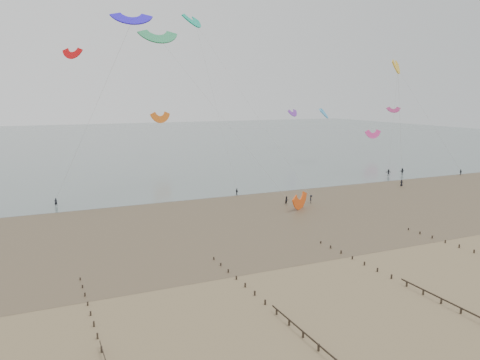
{
  "coord_description": "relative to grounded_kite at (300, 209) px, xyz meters",
  "views": [
    {
      "loc": [
        -36.57,
        -46.91,
        22.89
      ],
      "look_at": [
        -2.7,
        28.0,
        8.0
      ],
      "focal_mm": 35.0,
      "sensor_mm": 36.0,
      "label": 1
    }
  ],
  "objects": [
    {
      "name": "ground",
      "position": [
        -13.11,
        -32.92,
        0.0
      ],
      "size": [
        500.0,
        500.0,
        0.0
      ],
      "primitive_type": "plane",
      "color": "brown",
      "rests_on": "ground"
    },
    {
      "name": "sea_and_shore",
      "position": [
        -17.19,
        1.48,
        0.01
      ],
      "size": [
        500.0,
        665.0,
        0.03
      ],
      "color": "#475654",
      "rests_on": "ground"
    },
    {
      "name": "kitesurfers",
      "position": [
        27.0,
        16.1,
        0.89
      ],
      "size": [
        110.89,
        21.77,
        1.87
      ],
      "color": "black",
      "rests_on": "ground"
    },
    {
      "name": "grounded_kite",
      "position": [
        0.0,
        0.0,
        0.0
      ],
      "size": [
        8.02,
        7.76,
        3.48
      ],
      "primitive_type": null,
      "rotation": [
        1.54,
        0.0,
        0.65
      ],
      "color": "#EE4D0F",
      "rests_on": "ground"
    },
    {
      "name": "kites_airborne",
      "position": [
        -27.68,
        59.03,
        21.87
      ],
      "size": [
        250.36,
        117.36,
        41.8
      ],
      "color": "#FD3C94",
      "rests_on": "ground"
    }
  ]
}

